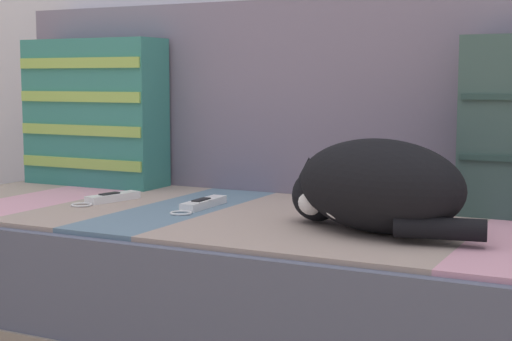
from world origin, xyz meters
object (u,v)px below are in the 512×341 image
(sleeping_cat, at_px, (372,188))
(game_remote_far, at_px, (111,198))
(throw_pillow_striped, at_px, (95,113))
(couch, at_px, (264,299))
(game_remote_near, at_px, (202,204))

(sleeping_cat, height_order, game_remote_far, sleeping_cat)
(sleeping_cat, distance_m, game_remote_far, 0.69)
(throw_pillow_striped, bearing_deg, sleeping_cat, -18.55)
(sleeping_cat, bearing_deg, couch, 158.10)
(game_remote_near, bearing_deg, game_remote_far, -175.23)
(couch, xyz_separation_m, game_remote_far, (-0.39, -0.05, 0.21))
(game_remote_far, bearing_deg, couch, 6.81)
(throw_pillow_striped, bearing_deg, game_remote_far, -45.82)
(couch, distance_m, sleeping_cat, 0.43)
(game_remote_near, distance_m, game_remote_far, 0.24)
(sleeping_cat, distance_m, game_remote_near, 0.45)
(throw_pillow_striped, height_order, game_remote_near, throw_pillow_striped)
(throw_pillow_striped, relative_size, game_remote_near, 1.97)
(throw_pillow_striped, xyz_separation_m, game_remote_far, (0.23, -0.23, -0.19))
(game_remote_near, bearing_deg, sleeping_cat, -11.78)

